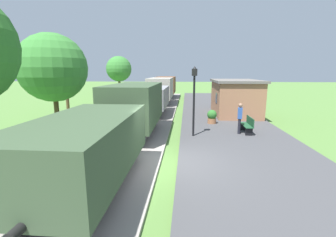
% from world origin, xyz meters
% --- Properties ---
extents(ground_plane, '(160.00, 160.00, 0.00)m').
position_xyz_m(ground_plane, '(0.00, 0.00, 0.00)').
color(ground_plane, '#517A38').
extents(platform_slab, '(6.00, 60.00, 0.25)m').
position_xyz_m(platform_slab, '(3.20, 0.00, 0.12)').
color(platform_slab, '#424244').
rests_on(platform_slab, ground).
extents(track_ballast, '(3.80, 60.00, 0.12)m').
position_xyz_m(track_ballast, '(-2.40, 0.00, 0.06)').
color(track_ballast, gray).
rests_on(track_ballast, ground).
extents(rail_near, '(0.07, 60.00, 0.14)m').
position_xyz_m(rail_near, '(-1.68, 0.00, 0.19)').
color(rail_near, slate).
rests_on(rail_near, track_ballast).
extents(rail_far, '(0.07, 60.00, 0.14)m').
position_xyz_m(rail_far, '(-3.12, 0.00, 0.19)').
color(rail_far, slate).
rests_on(rail_far, track_ballast).
extents(freight_train, '(2.50, 32.60, 2.72)m').
position_xyz_m(freight_train, '(-2.40, 11.60, 1.58)').
color(freight_train, '#384C33').
rests_on(freight_train, rail_near).
extents(station_hut, '(3.50, 5.80, 2.78)m').
position_xyz_m(station_hut, '(4.40, 10.72, 1.65)').
color(station_hut, '#9E6B4C').
rests_on(station_hut, platform_slab).
extents(bench_near_hut, '(0.42, 1.50, 0.91)m').
position_xyz_m(bench_near_hut, '(3.98, 4.67, 0.72)').
color(bench_near_hut, '#1E4C2D').
rests_on(bench_near_hut, platform_slab).
extents(bench_down_platform, '(0.42, 1.50, 0.91)m').
position_xyz_m(bench_down_platform, '(3.98, 15.55, 0.72)').
color(bench_down_platform, '#1E4C2D').
rests_on(bench_down_platform, platform_slab).
extents(person_waiting, '(0.31, 0.42, 1.71)m').
position_xyz_m(person_waiting, '(3.47, 4.50, 1.18)').
color(person_waiting, black).
rests_on(person_waiting, platform_slab).
extents(potted_planter, '(0.64, 0.64, 0.92)m').
position_xyz_m(potted_planter, '(2.22, 7.01, 0.72)').
color(potted_planter, '#9E6642').
rests_on(potted_planter, platform_slab).
extents(lamp_post_near, '(0.28, 0.28, 3.70)m').
position_xyz_m(lamp_post_near, '(0.89, 3.80, 2.80)').
color(lamp_post_near, black).
rests_on(lamp_post_near, platform_slab).
extents(tree_trackside_mid, '(3.95, 3.95, 5.85)m').
position_xyz_m(tree_trackside_mid, '(-7.29, 4.82, 3.87)').
color(tree_trackside_mid, '#4C3823').
rests_on(tree_trackside_mid, ground).
extents(tree_trackside_far, '(2.90, 2.90, 5.72)m').
position_xyz_m(tree_trackside_far, '(-10.37, 11.99, 4.24)').
color(tree_trackside_far, '#4C3823').
rests_on(tree_trackside_far, ground).
extents(tree_field_left, '(3.08, 3.08, 5.55)m').
position_xyz_m(tree_field_left, '(-7.84, 20.25, 3.99)').
color(tree_field_left, '#4C3823').
rests_on(tree_field_left, ground).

